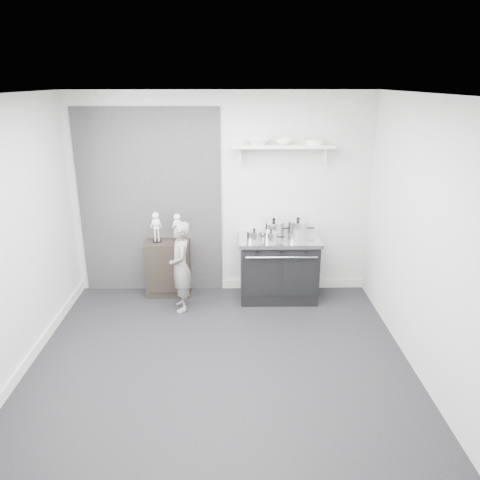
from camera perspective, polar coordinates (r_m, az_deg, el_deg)
name	(u,v)px	position (r m, az deg, el deg)	size (l,w,h in m)	color
ground	(219,358)	(5.15, -2.53, -14.20)	(4.00, 4.00, 0.00)	black
room_shell	(208,206)	(4.62, -3.88, 4.13)	(4.02, 3.62, 2.71)	beige
wall_shelf	(283,147)	(6.08, 5.31, 11.25)	(1.30, 0.26, 0.24)	silver
stove	(278,268)	(6.29, 4.71, -3.38)	(1.07, 0.67, 0.86)	black
side_cabinet	(168,268)	(6.46, -8.73, -3.41)	(0.59, 0.34, 0.76)	black
child	(181,267)	(5.94, -7.24, -3.25)	(0.43, 0.28, 1.17)	slate
pot_front_left	(254,236)	(5.99, 1.75, 0.54)	(0.29, 0.20, 0.17)	silver
pot_back_left	(274,228)	(6.23, 4.13, 1.49)	(0.36, 0.27, 0.23)	silver
pot_back_right	(298,228)	(6.26, 7.06, 1.52)	(0.36, 0.27, 0.24)	silver
pot_front_center	(271,236)	(5.97, 3.79, 0.45)	(0.27, 0.18, 0.16)	silver
skeleton_full	(156,225)	(6.28, -10.19, 1.82)	(0.13, 0.09, 0.47)	white
skeleton_torso	(177,226)	(6.24, -7.64, 1.72)	(0.12, 0.08, 0.45)	white
bowl_large	(258,142)	(6.03, 2.24, 11.90)	(0.29, 0.29, 0.07)	white
bowl_small	(284,142)	(6.06, 5.36, 11.86)	(0.23, 0.23, 0.07)	white
plate_stack	(315,142)	(6.12, 9.08, 11.73)	(0.24, 0.24, 0.06)	white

